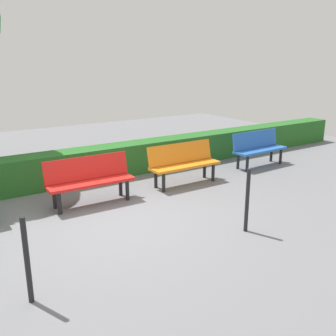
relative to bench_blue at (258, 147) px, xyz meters
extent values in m
plane|color=slate|center=(4.46, 0.98, -0.48)|extent=(18.85, 18.85, 0.00)
cube|color=blue|center=(0.00, 0.07, -0.07)|extent=(1.52, 0.47, 0.05)
cube|color=blue|center=(0.00, -0.12, 0.17)|extent=(1.51, 0.15, 0.42)
cylinder|color=black|center=(-0.61, 0.21, -0.29)|extent=(0.07, 0.07, 0.39)
cylinder|color=black|center=(-0.60, -0.09, -0.29)|extent=(0.07, 0.07, 0.39)
cylinder|color=black|center=(0.60, 0.24, -0.29)|extent=(0.07, 0.07, 0.39)
cylinder|color=black|center=(0.61, -0.06, -0.29)|extent=(0.07, 0.07, 0.39)
cube|color=orange|center=(2.38, 0.21, -0.07)|extent=(1.58, 0.43, 0.05)
cube|color=orange|center=(2.38, 0.02, 0.17)|extent=(1.58, 0.14, 0.42)
cylinder|color=black|center=(1.75, 0.36, -0.29)|extent=(0.07, 0.07, 0.39)
cylinder|color=black|center=(1.74, 0.06, -0.29)|extent=(0.07, 0.07, 0.39)
cylinder|color=black|center=(3.02, 0.36, -0.29)|extent=(0.07, 0.07, 0.39)
cylinder|color=black|center=(3.02, 0.06, -0.29)|extent=(0.07, 0.07, 0.39)
cube|color=red|center=(4.48, 0.21, -0.07)|extent=(1.59, 0.46, 0.05)
cube|color=red|center=(4.48, 0.02, 0.17)|extent=(1.58, 0.16, 0.42)
cylinder|color=black|center=(3.85, 0.37, -0.29)|extent=(0.07, 0.07, 0.39)
cylinder|color=black|center=(3.84, 0.07, -0.29)|extent=(0.07, 0.07, 0.39)
cylinder|color=black|center=(5.13, 0.34, -0.29)|extent=(0.07, 0.07, 0.39)
cylinder|color=black|center=(5.12, 0.04, -0.29)|extent=(0.07, 0.07, 0.39)
cube|color=#266023|center=(3.41, -1.21, -0.13)|extent=(14.85, 0.59, 0.70)
cylinder|color=black|center=(2.95, 2.58, 0.02)|extent=(0.06, 0.06, 1.00)
cylinder|color=black|center=(6.18, 2.58, 0.02)|extent=(0.06, 0.06, 1.00)
camera|label=1|loc=(6.89, 6.38, 2.06)|focal=40.30mm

